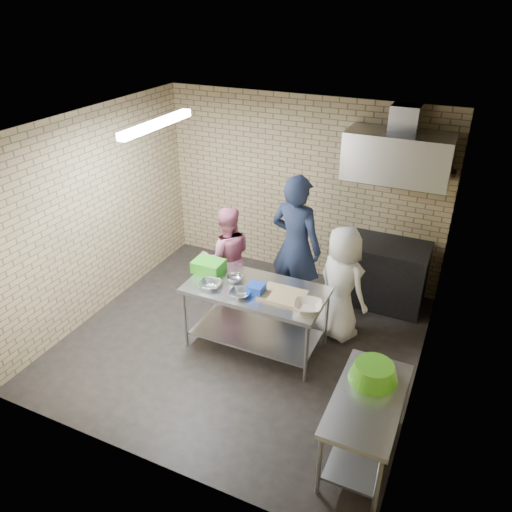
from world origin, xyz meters
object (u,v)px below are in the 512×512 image
(stove, at_px, (381,273))
(man_navy, at_px, (296,247))
(green_basin, at_px, (374,372))
(side_counter, at_px, (364,427))
(woman_pink, at_px, (227,257))
(green_crate, at_px, (209,266))
(bottle_red, at_px, (404,158))
(bottle_green, at_px, (436,164))
(prep_table, at_px, (256,317))
(woman_white, at_px, (341,284))
(blue_tub, at_px, (256,289))

(stove, distance_m, man_navy, 1.36)
(green_basin, bearing_deg, side_counter, -85.43)
(man_navy, relative_size, woman_pink, 1.36)
(green_crate, xyz_separation_m, man_navy, (0.85, 0.79, 0.08))
(green_crate, height_order, green_basin, green_crate)
(bottle_red, distance_m, bottle_green, 0.40)
(prep_table, distance_m, bottle_red, 2.76)
(prep_table, relative_size, stove, 1.39)
(stove, xyz_separation_m, woman_white, (-0.31, -0.99, 0.30))
(prep_table, xyz_separation_m, woman_white, (0.86, 0.66, 0.34))
(stove, xyz_separation_m, woman_pink, (-1.92, -0.93, 0.27))
(green_crate, relative_size, green_basin, 0.80)
(bottle_red, xyz_separation_m, woman_pink, (-1.97, -1.17, -1.31))
(bottle_green, relative_size, man_navy, 0.08)
(prep_table, relative_size, blue_tub, 9.00)
(bottle_red, bearing_deg, woman_white, -106.15)
(bottle_red, relative_size, woman_white, 0.12)
(woman_white, bearing_deg, blue_tub, 73.14)
(side_counter, relative_size, bottle_green, 8.00)
(stove, height_order, bottle_red, bottle_red)
(woman_pink, bearing_deg, bottle_green, 173.61)
(prep_table, height_order, blue_tub, blue_tub)
(side_counter, xyz_separation_m, woman_white, (-0.76, 1.76, 0.38))
(bottle_green, relative_size, woman_pink, 0.10)
(green_crate, height_order, blue_tub, green_crate)
(man_navy, bearing_deg, woman_pink, 23.07)
(prep_table, height_order, woman_white, woman_white)
(bottle_red, bearing_deg, man_navy, -137.51)
(blue_tub, xyz_separation_m, woman_pink, (-0.81, 0.81, -0.17))
(blue_tub, bearing_deg, side_counter, -32.73)
(side_counter, bearing_deg, stove, 99.29)
(bottle_red, relative_size, woman_pink, 0.12)
(green_crate, relative_size, bottle_red, 2.05)
(green_crate, bearing_deg, woman_pink, 95.56)
(bottle_green, bearing_deg, bottle_red, 180.00)
(green_basin, relative_size, woman_white, 0.31)
(green_crate, distance_m, blue_tub, 0.78)
(bottle_green, height_order, woman_pink, bottle_green)
(side_counter, relative_size, green_crate, 3.25)
(green_crate, height_order, woman_white, woman_white)
(prep_table, bearing_deg, stove, 54.74)
(blue_tub, xyz_separation_m, bottle_green, (1.56, 1.99, 1.12))
(woman_pink, bearing_deg, stove, 173.20)
(bottle_red, relative_size, man_navy, 0.09)
(side_counter, height_order, woman_white, woman_white)
(stove, bearing_deg, side_counter, -80.71)
(prep_table, relative_size, bottle_green, 11.09)
(side_counter, distance_m, stove, 2.79)
(man_navy, bearing_deg, side_counter, 136.46)
(side_counter, distance_m, woman_pink, 3.01)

